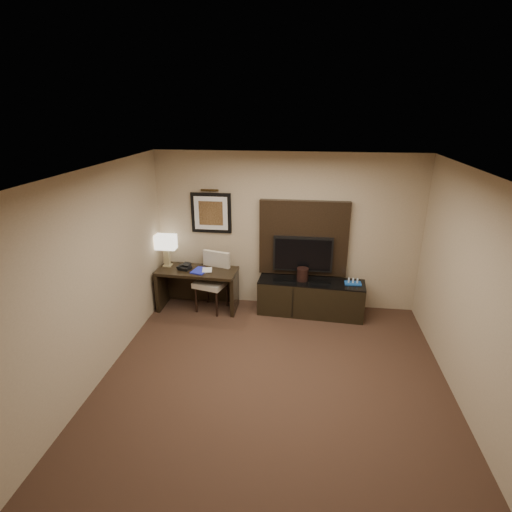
% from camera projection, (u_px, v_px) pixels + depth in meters
% --- Properties ---
extents(floor, '(4.50, 5.00, 0.01)m').
position_uv_depth(floor, '(272.00, 394.00, 5.00)').
color(floor, '#362218').
rests_on(floor, ground).
extents(ceiling, '(4.50, 5.00, 0.01)m').
position_uv_depth(ceiling, '(276.00, 177.00, 4.05)').
color(ceiling, silver).
rests_on(ceiling, wall_back).
extents(wall_back, '(4.50, 0.01, 2.70)m').
position_uv_depth(wall_back, '(286.00, 232.00, 6.84)').
color(wall_back, tan).
rests_on(wall_back, floor).
extents(wall_front, '(4.50, 0.01, 2.70)m').
position_uv_depth(wall_front, '(234.00, 497.00, 2.20)').
color(wall_front, tan).
rests_on(wall_front, floor).
extents(wall_left, '(0.01, 5.00, 2.70)m').
position_uv_depth(wall_left, '(87.00, 286.00, 4.79)').
color(wall_left, tan).
rests_on(wall_left, floor).
extents(wall_right, '(0.01, 5.00, 2.70)m').
position_uv_depth(wall_right, '(484.00, 308.00, 4.25)').
color(wall_right, tan).
rests_on(wall_right, floor).
extents(desk, '(1.40, 0.66, 0.73)m').
position_uv_depth(desk, '(198.00, 289.00, 7.00)').
color(desk, black).
rests_on(desk, floor).
extents(credenza, '(1.80, 0.61, 0.61)m').
position_uv_depth(credenza, '(311.00, 297.00, 6.83)').
color(credenza, black).
rests_on(credenza, floor).
extents(tv_wall_panel, '(1.50, 0.12, 1.30)m').
position_uv_depth(tv_wall_panel, '(304.00, 238.00, 6.78)').
color(tv_wall_panel, black).
rests_on(tv_wall_panel, wall_back).
extents(tv, '(1.00, 0.08, 0.60)m').
position_uv_depth(tv, '(303.00, 254.00, 6.77)').
color(tv, black).
rests_on(tv, tv_wall_panel).
extents(artwork, '(0.70, 0.04, 0.70)m').
position_uv_depth(artwork, '(211.00, 213.00, 6.87)').
color(artwork, black).
rests_on(artwork, wall_back).
extents(picture_light, '(0.04, 0.04, 0.30)m').
position_uv_depth(picture_light, '(210.00, 190.00, 6.70)').
color(picture_light, '#412F14').
rests_on(picture_light, wall_back).
extents(desk_chair, '(0.63, 0.69, 1.04)m').
position_uv_depth(desk_chair, '(211.00, 282.00, 6.90)').
color(desk_chair, '#BFB5A0').
rests_on(desk_chair, floor).
extents(table_lamp, '(0.37, 0.25, 0.55)m').
position_uv_depth(table_lamp, '(167.00, 251.00, 6.94)').
color(table_lamp, tan).
rests_on(table_lamp, desk).
extents(desk_phone, '(0.24, 0.22, 0.10)m').
position_uv_depth(desk_phone, '(185.00, 267.00, 6.87)').
color(desk_phone, black).
rests_on(desk_phone, desk).
extents(blue_folder, '(0.29, 0.35, 0.02)m').
position_uv_depth(blue_folder, '(200.00, 271.00, 6.81)').
color(blue_folder, '#1C25B7').
rests_on(blue_folder, desk).
extents(book, '(0.16, 0.05, 0.22)m').
position_uv_depth(book, '(202.00, 265.00, 6.78)').
color(book, '#C1B097').
rests_on(book, desk).
extents(ice_bucket, '(0.21, 0.21, 0.22)m').
position_uv_depth(ice_bucket, '(302.00, 274.00, 6.72)').
color(ice_bucket, black).
rests_on(ice_bucket, credenza).
extents(minibar_tray, '(0.27, 0.16, 0.10)m').
position_uv_depth(minibar_tray, '(353.00, 281.00, 6.60)').
color(minibar_tray, '#194FA4').
rests_on(minibar_tray, credenza).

